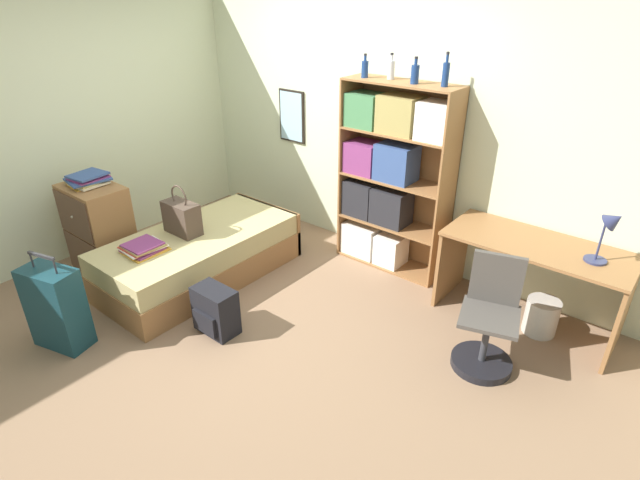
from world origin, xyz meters
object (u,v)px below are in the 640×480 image
object	(u,v)px
handbag	(182,217)
bottle_green	(365,68)
bed	(201,255)
magazine_pile_on_dresser	(88,179)
book_stack_on_bed	(143,247)
bottle_brown	(391,69)
desk	(533,267)
dresser	(99,229)
backpack	(215,311)
waste_bin	(541,316)
suitcase	(56,308)
desk_chair	(487,332)
bottle_blue	(446,73)
bottle_clear	(415,73)
bookcase	(387,177)
desk_lamp	(611,228)

from	to	relation	value
handbag	bottle_green	size ratio (longest dim) A/B	2.31
bed	magazine_pile_on_dresser	distance (m)	1.23
book_stack_on_bed	bottle_brown	distance (m)	2.62
bed	desk	bearing A→B (deg)	24.87
dresser	magazine_pile_on_dresser	distance (m)	0.49
backpack	waste_bin	distance (m)	2.60
suitcase	backpack	size ratio (longest dim) A/B	2.03
handbag	book_stack_on_bed	bearing A→B (deg)	-85.82
bed	dresser	bearing A→B (deg)	-148.14
desk	desk_chair	world-z (taller)	desk_chair
bottle_green	desk	world-z (taller)	bottle_green
desk_chair	waste_bin	world-z (taller)	desk_chair
bed	backpack	distance (m)	0.90
handbag	book_stack_on_bed	world-z (taller)	handbag
handbag	bottle_blue	xyz separation A→B (m)	(1.74, 1.44, 1.25)
bottle_green	desk	xyz separation A→B (m)	(1.74, -0.09, -1.33)
bottle_clear	desk_chair	xyz separation A→B (m)	(1.20, -0.80, -1.58)
bed	handbag	xyz separation A→B (m)	(-0.10, -0.09, 0.39)
desk	backpack	size ratio (longest dim) A/B	3.55
backpack	bottle_blue	bearing A→B (deg)	64.58
suitcase	bookcase	xyz separation A→B (m)	(1.20, 2.67, 0.57)
desk_lamp	bookcase	bearing A→B (deg)	175.77
bed	desk_lamp	distance (m)	3.39
dresser	waste_bin	distance (m)	4.00
waste_bin	desk_lamp	bearing A→B (deg)	8.20
book_stack_on_bed	bottle_clear	xyz separation A→B (m)	(1.46, 1.84, 1.35)
dresser	bookcase	world-z (taller)	bookcase
dresser	bottle_clear	size ratio (longest dim) A/B	4.05
bed	desk_lamp	xyz separation A→B (m)	(3.07, 1.20, 0.78)
bed	suitcase	distance (m)	1.34
bottle_brown	backpack	world-z (taller)	bottle_brown
handbag	backpack	world-z (taller)	handbag
book_stack_on_bed	bottle_brown	world-z (taller)	bottle_brown
bottle_clear	desk_lamp	size ratio (longest dim) A/B	0.50
dresser	bottle_brown	xyz separation A→B (m)	(1.95, 1.90, 1.42)
bottle_brown	desk	bearing A→B (deg)	-6.20
bottle_green	desk_chair	distance (m)	2.44
desk	bottle_clear	bearing A→B (deg)	175.51
bottle_brown	waste_bin	size ratio (longest dim) A/B	0.74
suitcase	backpack	bearing A→B (deg)	46.88
bookcase	bottle_clear	bearing A→B (deg)	-6.13
suitcase	bottle_blue	distance (m)	3.52
bottle_brown	desk_lamp	size ratio (longest dim) A/B	0.51
desk_chair	bed	bearing A→B (deg)	-168.73
bottle_brown	desk	distance (m)	2.03
book_stack_on_bed	desk	distance (m)	3.22
magazine_pile_on_dresser	bottle_brown	size ratio (longest dim) A/B	1.81
dresser	bottle_green	world-z (taller)	bottle_green
waste_bin	magazine_pile_on_dresser	bearing A→B (deg)	-155.80
magazine_pile_on_dresser	waste_bin	distance (m)	4.10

